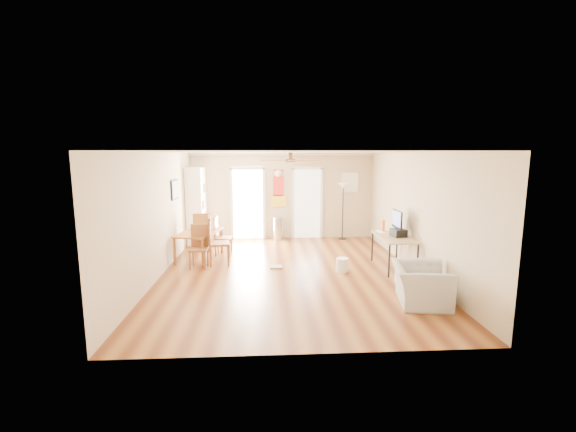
{
  "coord_description": "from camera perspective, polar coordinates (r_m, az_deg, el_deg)",
  "views": [
    {
      "loc": [
        -0.5,
        -8.09,
        2.56
      ],
      "look_at": [
        0.0,
        0.6,
        1.15
      ],
      "focal_mm": 23.94,
      "sensor_mm": 36.0,
      "label": 1
    }
  ],
  "objects": [
    {
      "name": "keyboard",
      "position": [
        9.34,
        13.6,
        -2.29
      ],
      "size": [
        0.13,
        0.39,
        0.01
      ],
      "primitive_type": "cube",
      "rotation": [
        0.0,
        0.0,
        -0.0
      ],
      "color": "white",
      "rests_on": "computer_desk"
    },
    {
      "name": "ceiling_fan",
      "position": [
        7.81,
        0.38,
        8.24
      ],
      "size": [
        1.24,
        1.24,
        0.2
      ],
      "primitive_type": null,
      "color": "#593819",
      "rests_on": "ceiling"
    },
    {
      "name": "crown_molding",
      "position": [
        8.11,
        0.24,
        9.2
      ],
      "size": [
        5.5,
        7.0,
        0.08
      ],
      "primitive_type": null,
      "color": "white",
      "rests_on": "wall_back"
    },
    {
      "name": "ceiling",
      "position": [
        8.11,
        0.25,
        9.48
      ],
      "size": [
        5.5,
        7.0,
        0.0
      ],
      "primitive_type": null,
      "color": "silver",
      "rests_on": "floor"
    },
    {
      "name": "wall_right",
      "position": [
        8.81,
        18.39,
        0.5
      ],
      "size": [
        0.04,
        7.0,
        2.6
      ],
      "primitive_type": null,
      "color": "beige",
      "rests_on": "floor"
    },
    {
      "name": "imac",
      "position": [
        9.07,
        15.88,
        -0.95
      ],
      "size": [
        0.25,
        0.61,
        0.57
      ],
      "primitive_type": null,
      "rotation": [
        0.0,
        0.0,
        -0.28
      ],
      "color": "black",
      "rests_on": "computer_desk"
    },
    {
      "name": "printer",
      "position": [
        8.94,
        16.07,
        -2.41
      ],
      "size": [
        0.33,
        0.37,
        0.17
      ],
      "primitive_type": "cube",
      "rotation": [
        0.0,
        0.0,
        0.17
      ],
      "color": "black",
      "rests_on": "computer_desk"
    },
    {
      "name": "dining_chair_right_b",
      "position": [
        9.09,
        -10.18,
        -3.65
      ],
      "size": [
        0.52,
        0.52,
        1.12
      ],
      "primitive_type": null,
      "rotation": [
        0.0,
        0.0,
        1.7
      ],
      "color": "brown",
      "rests_on": "floor"
    },
    {
      "name": "armchair",
      "position": [
        7.1,
        19.08,
        -9.59
      ],
      "size": [
        1.07,
        1.18,
        0.67
      ],
      "primitive_type": "imported",
      "rotation": [
        0.0,
        0.0,
        1.39
      ],
      "color": "#ACACA7",
      "rests_on": "floor"
    },
    {
      "name": "bookshelf",
      "position": [
        11.41,
        -13.42,
        1.55
      ],
      "size": [
        0.61,
        1.05,
        2.18
      ],
      "primitive_type": null,
      "rotation": [
        0.0,
        0.0,
        0.19
      ],
      "color": "white",
      "rests_on": "floor"
    },
    {
      "name": "wall_front",
      "position": [
        4.79,
        2.81,
        -6.07
      ],
      "size": [
        5.5,
        0.04,
        2.6
      ],
      "primitive_type": null,
      "color": "beige",
      "rests_on": "floor"
    },
    {
      "name": "ac_grille",
      "position": [
        11.87,
        9.16,
        4.93
      ],
      "size": [
        0.5,
        0.04,
        0.6
      ],
      "primitive_type": "cube",
      "color": "white",
      "rests_on": "wall_back"
    },
    {
      "name": "kitchen_doorway",
      "position": [
        11.69,
        -5.96,
        1.73
      ],
      "size": [
        0.9,
        0.1,
        2.1
      ],
      "primitive_type": null,
      "color": "white",
      "rests_on": "wall_back"
    },
    {
      "name": "floor",
      "position": [
        8.5,
        0.23,
        -8.32
      ],
      "size": [
        7.0,
        7.0,
        0.0
      ],
      "primitive_type": "plane",
      "color": "brown",
      "rests_on": "ground"
    },
    {
      "name": "computer_desk",
      "position": [
        9.01,
        15.37,
        -5.23
      ],
      "size": [
        0.69,
        1.37,
        0.73
      ],
      "primitive_type": null,
      "color": "tan",
      "rests_on": "floor"
    },
    {
      "name": "trash_can",
      "position": [
        11.55,
        -1.46,
        -1.88
      ],
      "size": [
        0.33,
        0.33,
        0.68
      ],
      "primitive_type": "cylinder",
      "rotation": [
        0.0,
        0.0,
        0.05
      ],
      "color": "#B5B4B7",
      "rests_on": "floor"
    },
    {
      "name": "bathroom_doorway",
      "position": [
        11.74,
        2.85,
        1.8
      ],
      "size": [
        0.8,
        0.1,
        2.1
      ],
      "primitive_type": null,
      "color": "white",
      "rests_on": "wall_back"
    },
    {
      "name": "framed_poster",
      "position": [
        9.79,
        -16.45,
        3.78
      ],
      "size": [
        0.04,
        0.66,
        0.48
      ],
      "primitive_type": "cube",
      "color": "black",
      "rests_on": "wall_left"
    },
    {
      "name": "orange_bottle",
      "position": [
        9.48,
        13.94,
        -1.37
      ],
      "size": [
        0.11,
        0.11,
        0.26
      ],
      "primitive_type": "cylinder",
      "rotation": [
        0.0,
        0.0,
        -0.28
      ],
      "color": "orange",
      "rests_on": "computer_desk"
    },
    {
      "name": "wall_decal",
      "position": [
        11.62,
        -1.43,
        4.21
      ],
      "size": [
        0.46,
        0.03,
        1.1
      ],
      "primitive_type": "cube",
      "color": "red",
      "rests_on": "wall_back"
    },
    {
      "name": "wall_back",
      "position": [
        11.67,
        -0.81,
        3.0
      ],
      "size": [
        5.5,
        0.04,
        2.6
      ],
      "primitive_type": null,
      "color": "beige",
      "rests_on": "floor"
    },
    {
      "name": "floor_cloth",
      "position": [
        8.81,
        -1.81,
        -7.57
      ],
      "size": [
        0.28,
        0.23,
        0.04
      ],
      "primitive_type": "cube",
      "rotation": [
        0.0,
        0.0,
        0.04
      ],
      "color": "#9E9E98",
      "rests_on": "floor"
    },
    {
      "name": "wastebasket_a",
      "position": [
        8.58,
        8.05,
        -7.2
      ],
      "size": [
        0.3,
        0.3,
        0.3
      ],
      "primitive_type": "cylinder",
      "rotation": [
        0.0,
        0.0,
        -0.17
      ],
      "color": "white",
      "rests_on": "floor"
    },
    {
      "name": "torchiere_lamp",
      "position": [
        11.68,
        8.14,
        0.7
      ],
      "size": [
        0.39,
        0.39,
        1.71
      ],
      "primitive_type": null,
      "rotation": [
        0.0,
        0.0,
        -0.26
      ],
      "color": "black",
      "rests_on": "floor"
    },
    {
      "name": "dining_chair_right_a",
      "position": [
        9.94,
        -9.58,
        -2.93
      ],
      "size": [
        0.43,
        0.43,
        0.99
      ],
      "primitive_type": null,
      "rotation": [
        0.0,
        0.0,
        1.51
      ],
      "color": "#AD7437",
      "rests_on": "floor"
    },
    {
      "name": "wastebasket_b",
      "position": [
        8.13,
        16.51,
        -8.42
      ],
      "size": [
        0.28,
        0.28,
        0.3
      ],
      "primitive_type": "cylinder",
      "rotation": [
        0.0,
        0.0,
        0.04
      ],
      "color": "white",
      "rests_on": "floor"
    },
    {
      "name": "dining_chair_far",
      "position": [
        10.52,
        -12.62,
        -2.26
      ],
      "size": [
        0.45,
        0.45,
        1.02
      ],
      "primitive_type": null,
      "rotation": [
        0.0,
        0.0,
        3.2
      ],
      "color": "olive",
      "rests_on": "floor"
    },
    {
      "name": "dining_table",
      "position": [
        9.72,
        -13.01,
        -4.25
      ],
      "size": [
        1.11,
        1.51,
        0.68
      ],
      "primitive_type": null,
      "rotation": [
        0.0,
        0.0,
        -0.24
      ],
      "color": "#AA6737",
      "rests_on": "floor"
    },
    {
      "name": "dining_chair_near",
      "position": [
        8.93,
        -13.15,
        -4.5
      ],
      "size": [
        0.41,
        0.41,
        0.97
      ],
      "primitive_type": null,
      "rotation": [
        0.0,
        0.0,
        -0.03
      ],
      "color": "#93582F",
      "rests_on": "floor"
    },
    {
      "name": "wall_left",
      "position": [
        8.49,
        -18.61,
        0.18
      ],
      "size": [
        0.04,
        7.0,
        2.6
      ],
      "primitive_type": null,
      "color": "beige",
      "rests_on": "floor"
    }
  ]
}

